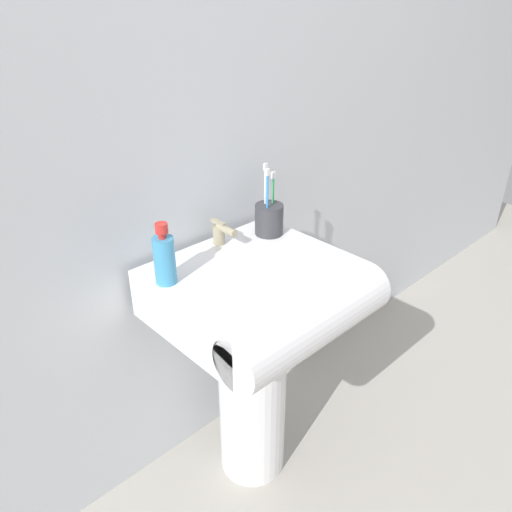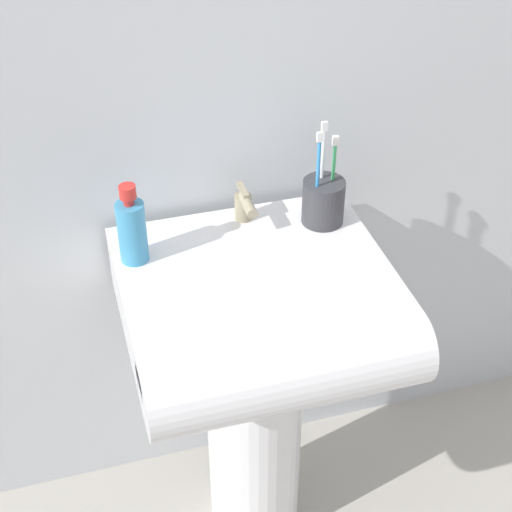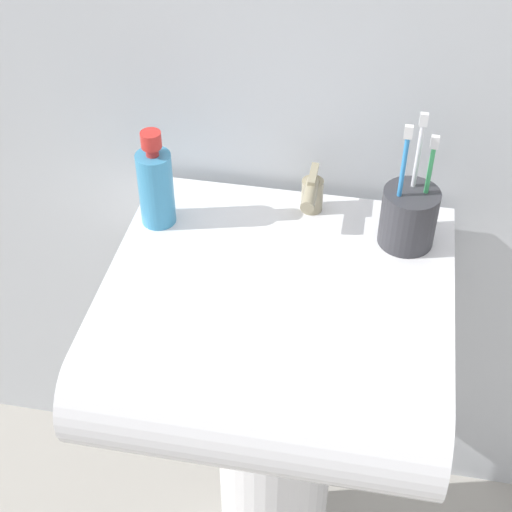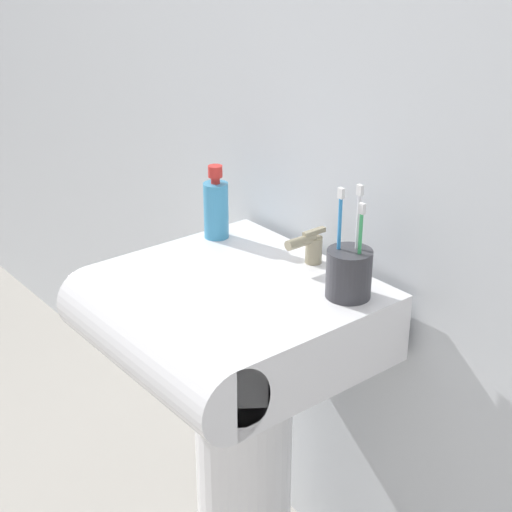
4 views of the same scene
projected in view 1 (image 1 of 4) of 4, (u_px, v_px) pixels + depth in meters
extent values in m
plane|color=#ADA89E|center=(253.00, 460.00, 1.74)|extent=(6.00, 6.00, 0.00)
cube|color=silver|center=(185.00, 96.00, 1.34)|extent=(5.00, 0.05, 2.40)
cylinder|color=white|center=(252.00, 392.00, 1.59)|extent=(0.21, 0.21, 0.64)
cube|color=white|center=(252.00, 289.00, 1.41)|extent=(0.52, 0.43, 0.14)
cylinder|color=white|center=(309.00, 321.00, 1.27)|extent=(0.52, 0.14, 0.14)
cylinder|color=tan|center=(219.00, 235.00, 1.48)|extent=(0.04, 0.04, 0.06)
cylinder|color=tan|center=(226.00, 230.00, 1.44)|extent=(0.02, 0.07, 0.02)
cube|color=tan|center=(218.00, 222.00, 1.46)|extent=(0.01, 0.06, 0.01)
cylinder|color=#38383D|center=(269.00, 219.00, 1.53)|extent=(0.09, 0.09, 0.10)
cylinder|color=#338CD8|center=(267.00, 204.00, 1.48)|extent=(0.01, 0.01, 0.18)
cube|color=white|center=(268.00, 172.00, 1.44)|extent=(0.01, 0.01, 0.02)
cylinder|color=#3FB266|center=(273.00, 203.00, 1.52)|extent=(0.01, 0.01, 0.16)
cube|color=white|center=(273.00, 175.00, 1.48)|extent=(0.01, 0.01, 0.02)
cylinder|color=white|center=(265.00, 199.00, 1.51)|extent=(0.01, 0.01, 0.19)
cube|color=white|center=(266.00, 167.00, 1.46)|extent=(0.01, 0.01, 0.02)
cylinder|color=#3F99CC|center=(165.00, 261.00, 1.27)|extent=(0.06, 0.06, 0.13)
cylinder|color=red|center=(162.00, 235.00, 1.24)|extent=(0.02, 0.02, 0.01)
cylinder|color=red|center=(161.00, 228.00, 1.23)|extent=(0.03, 0.03, 0.03)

